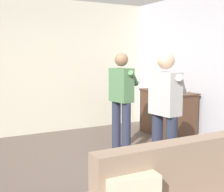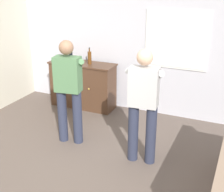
# 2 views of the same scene
# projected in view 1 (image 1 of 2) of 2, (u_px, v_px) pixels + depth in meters

# --- Properties ---
(ground) EXTENTS (10.40, 10.40, 0.00)m
(ground) POSITION_uv_depth(u_px,v_px,m) (84.00, 175.00, 4.29)
(ground) COLOR brown
(wall_side_left) EXTENTS (0.12, 5.20, 2.80)m
(wall_side_left) POSITION_uv_depth(u_px,v_px,m) (32.00, 67.00, 6.43)
(wall_side_left) COLOR beige
(wall_side_left) RESTS_ON ground
(sideboard_cabinet) EXTENTS (1.35, 0.49, 0.93)m
(sideboard_cabinet) POSITION_uv_depth(u_px,v_px,m) (167.00, 114.00, 6.29)
(sideboard_cabinet) COLOR #472D1E
(sideboard_cabinet) RESTS_ON ground
(bottle_wine_green) EXTENTS (0.07, 0.07, 0.33)m
(bottle_wine_green) POSITION_uv_depth(u_px,v_px,m) (173.00, 85.00, 6.06)
(bottle_wine_green) COLOR #593314
(bottle_wine_green) RESTS_ON sideboard_cabinet
(bottle_liquor_amber) EXTENTS (0.08, 0.08, 0.34)m
(bottle_liquor_amber) POSITION_uv_depth(u_px,v_px,m) (159.00, 83.00, 6.39)
(bottle_liquor_amber) COLOR black
(bottle_liquor_amber) RESTS_ON sideboard_cabinet
(person_standing_left) EXTENTS (0.55, 0.50, 1.68)m
(person_standing_left) POSITION_uv_depth(u_px,v_px,m) (122.00, 98.00, 5.13)
(person_standing_left) COLOR #282D42
(person_standing_left) RESTS_ON ground
(person_standing_right) EXTENTS (0.55, 0.49, 1.68)m
(person_standing_right) POSITION_uv_depth(u_px,v_px,m) (165.00, 110.00, 4.01)
(person_standing_right) COLOR #282D42
(person_standing_right) RESTS_ON ground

